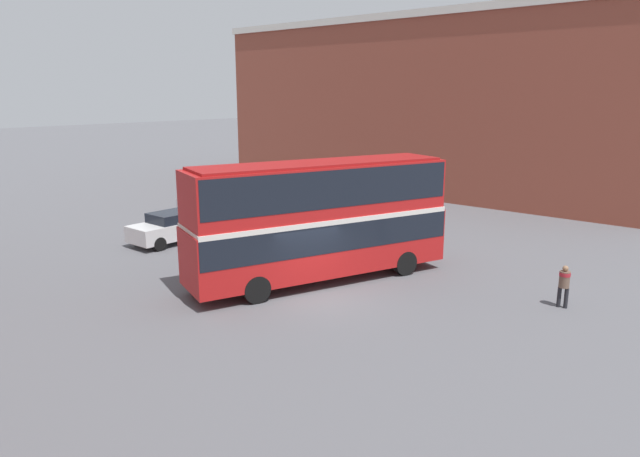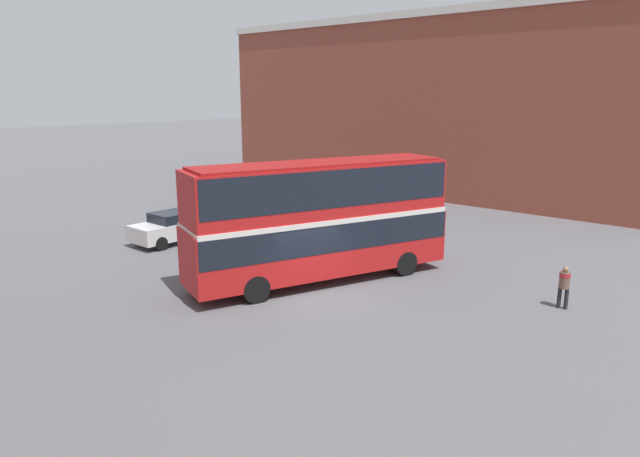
{
  "view_description": "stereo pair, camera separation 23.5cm",
  "coord_description": "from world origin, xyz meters",
  "views": [
    {
      "loc": [
        -15.22,
        -12.82,
        7.42
      ],
      "look_at": [
        1.61,
        1.39,
        2.17
      ],
      "focal_mm": 32.0,
      "sensor_mm": 36.0,
      "label": 1
    },
    {
      "loc": [
        -15.07,
        -13.0,
        7.42
      ],
      "look_at": [
        1.61,
        1.39,
        2.17
      ],
      "focal_mm": 32.0,
      "sensor_mm": 36.0,
      "label": 2
    }
  ],
  "objects": [
    {
      "name": "ground_plane",
      "position": [
        0.0,
        0.0,
        0.0
      ],
      "size": [
        240.0,
        240.0,
        0.0
      ],
      "primitive_type": "plane",
      "color": "#5B5B60"
    },
    {
      "name": "building_row_right",
      "position": [
        25.65,
        9.75,
        6.47
      ],
      "size": [
        11.48,
        34.36,
        12.92
      ],
      "color": "brown",
      "rests_on": "ground_plane"
    },
    {
      "name": "double_decker_bus",
      "position": [
        1.61,
        1.39,
        2.76
      ],
      "size": [
        10.97,
        6.09,
        4.82
      ],
      "rotation": [
        0.0,
        0.0,
        -0.36
      ],
      "color": "red",
      "rests_on": "ground_plane"
    },
    {
      "name": "pedestrian_foreground",
      "position": [
        4.88,
        -7.1,
        0.95
      ],
      "size": [
        0.43,
        0.43,
        1.55
      ],
      "rotation": [
        0.0,
        0.0,
        3.28
      ],
      "color": "#232328",
      "rests_on": "ground_plane"
    },
    {
      "name": "parked_car_kerb_near",
      "position": [
        7.7,
        15.41,
        0.79
      ],
      "size": [
        4.6,
        2.0,
        1.56
      ],
      "rotation": [
        0.0,
        0.0,
        -0.07
      ],
      "color": "silver",
      "rests_on": "ground_plane"
    },
    {
      "name": "parked_car_kerb_far",
      "position": [
        1.32,
        11.02,
        0.81
      ],
      "size": [
        4.07,
        1.91,
        1.57
      ],
      "rotation": [
        0.0,
        0.0,
        3.14
      ],
      "color": "silver",
      "rests_on": "ground_plane"
    }
  ]
}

